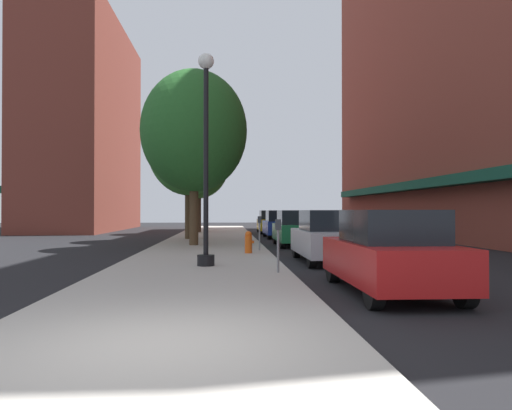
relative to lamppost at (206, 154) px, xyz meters
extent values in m
plane|color=black|center=(3.79, 9.90, -3.20)|extent=(90.00, 90.00, 0.00)
cube|color=#A8A399|center=(-0.21, 10.90, -3.14)|extent=(4.80, 50.00, 0.12)
cube|color=brown|center=(14.79, 13.90, 10.46)|extent=(6.00, 40.00, 27.32)
cube|color=#144C38|center=(11.44, 13.90, -0.10)|extent=(0.90, 34.00, 0.50)
cube|color=brown|center=(-11.21, 28.90, 5.41)|extent=(6.00, 18.00, 17.22)
cube|color=#144C38|center=(-14.56, 28.90, -0.10)|extent=(0.90, 15.30, 0.50)
cylinder|color=black|center=(0.00, 0.00, -2.93)|extent=(0.48, 0.48, 0.30)
cylinder|color=black|center=(0.00, 0.00, -0.18)|extent=(0.14, 0.14, 5.20)
sphere|color=silver|center=(0.00, 0.00, 2.60)|extent=(0.44, 0.44, 0.44)
cylinder|color=#E05614|center=(1.36, 4.04, -2.77)|extent=(0.26, 0.26, 0.62)
sphere|color=#E05614|center=(1.36, 4.04, -2.41)|extent=(0.24, 0.24, 0.24)
cylinder|color=#E05614|center=(1.50, 4.04, -2.68)|extent=(0.12, 0.10, 0.10)
cylinder|color=slate|center=(1.84, -1.60, -2.56)|extent=(0.06, 0.06, 1.05)
cube|color=#33383D|center=(1.84, -1.60, -1.90)|extent=(0.14, 0.09, 0.26)
cylinder|color=slate|center=(1.84, 5.26, -2.56)|extent=(0.06, 0.06, 1.05)
cube|color=#33383D|center=(1.84, 5.26, -1.90)|extent=(0.14, 0.09, 0.26)
cylinder|color=#4C3823|center=(-1.47, 13.38, -1.46)|extent=(0.40, 0.40, 3.24)
ellipsoid|color=#387F33|center=(-1.47, 13.38, 1.82)|extent=(4.45, 4.45, 5.11)
cylinder|color=#422D1E|center=(-1.40, 21.55, -1.46)|extent=(0.40, 0.40, 3.25)
ellipsoid|color=#2D6B28|center=(-1.40, 21.55, 1.81)|extent=(4.39, 4.39, 5.04)
cylinder|color=#4C3823|center=(-0.87, 8.38, -1.43)|extent=(0.40, 0.40, 3.31)
ellipsoid|color=#235B23|center=(-0.87, 8.38, 1.99)|extent=(4.72, 4.72, 5.42)
cylinder|color=black|center=(3.01, -2.50, -2.88)|extent=(0.22, 0.64, 0.64)
cylinder|color=black|center=(4.57, -2.50, -2.88)|extent=(0.22, 0.64, 0.64)
cylinder|color=black|center=(3.01, -5.70, -2.88)|extent=(0.22, 0.64, 0.64)
cylinder|color=black|center=(4.57, -5.70, -2.88)|extent=(0.22, 0.64, 0.64)
cube|color=red|center=(3.79, -4.10, -2.56)|extent=(1.80, 4.30, 0.76)
cube|color=black|center=(3.79, -4.25, -1.86)|extent=(1.56, 2.20, 0.64)
cylinder|color=black|center=(3.01, 3.49, -2.88)|extent=(0.22, 0.64, 0.64)
cylinder|color=black|center=(4.57, 3.49, -2.88)|extent=(0.22, 0.64, 0.64)
cylinder|color=black|center=(3.01, 0.29, -2.88)|extent=(0.22, 0.64, 0.64)
cylinder|color=black|center=(4.57, 0.29, -2.88)|extent=(0.22, 0.64, 0.64)
cube|color=#B2B2BA|center=(3.79, 1.89, -2.56)|extent=(1.80, 4.30, 0.76)
cube|color=black|center=(3.79, 1.74, -1.86)|extent=(1.56, 2.20, 0.64)
cylinder|color=black|center=(3.01, 10.77, -2.88)|extent=(0.22, 0.64, 0.64)
cylinder|color=black|center=(4.57, 10.77, -2.88)|extent=(0.22, 0.64, 0.64)
cylinder|color=black|center=(3.01, 7.57, -2.88)|extent=(0.22, 0.64, 0.64)
cylinder|color=black|center=(4.57, 7.57, -2.88)|extent=(0.22, 0.64, 0.64)
cube|color=#196638|center=(3.79, 9.17, -2.56)|extent=(1.80, 4.30, 0.76)
cube|color=black|center=(3.79, 9.02, -1.86)|extent=(1.56, 2.20, 0.64)
cylinder|color=black|center=(3.01, 17.61, -2.88)|extent=(0.22, 0.64, 0.64)
cylinder|color=black|center=(4.57, 17.61, -2.88)|extent=(0.22, 0.64, 0.64)
cylinder|color=black|center=(3.01, 14.41, -2.88)|extent=(0.22, 0.64, 0.64)
cylinder|color=black|center=(4.57, 14.41, -2.88)|extent=(0.22, 0.64, 0.64)
cube|color=#1E389E|center=(3.79, 16.01, -2.56)|extent=(1.80, 4.30, 0.76)
cube|color=black|center=(3.79, 15.86, -1.86)|extent=(1.56, 2.20, 0.64)
cylinder|color=black|center=(3.01, 23.61, -2.88)|extent=(0.22, 0.64, 0.64)
cylinder|color=black|center=(4.57, 23.61, -2.88)|extent=(0.22, 0.64, 0.64)
cylinder|color=black|center=(3.01, 20.41, -2.88)|extent=(0.22, 0.64, 0.64)
cylinder|color=black|center=(4.57, 20.41, -2.88)|extent=(0.22, 0.64, 0.64)
cube|color=gold|center=(3.79, 22.01, -2.56)|extent=(1.80, 4.30, 0.76)
cube|color=black|center=(3.79, 21.86, -1.86)|extent=(1.56, 2.20, 0.64)
camera|label=1|loc=(0.56, -13.88, -1.56)|focal=35.07mm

